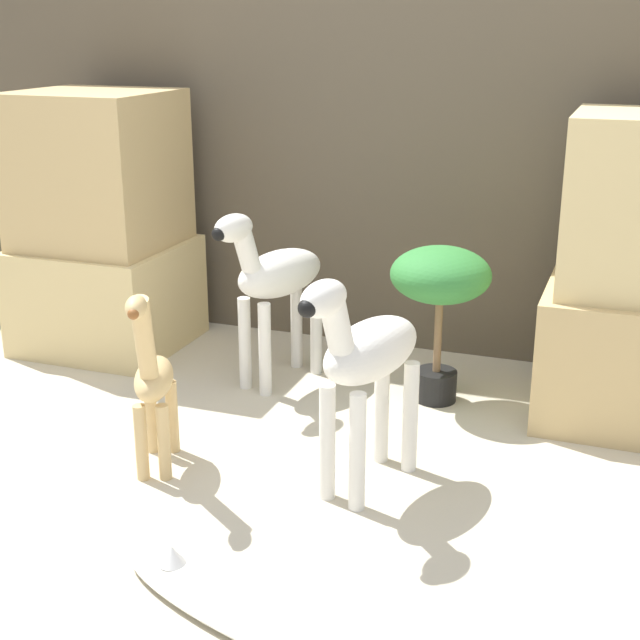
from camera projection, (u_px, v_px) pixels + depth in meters
ground_plane at (209, 527)px, 2.53m from camera, size 14.00×14.00×0.00m
wall_back at (382, 88)px, 3.66m from camera, size 6.40×0.08×2.20m
rock_pillar_left at (102, 228)px, 3.80m from camera, size 0.66×0.62×1.09m
zebra_right at (365, 358)px, 2.61m from camera, size 0.29×0.56×0.71m
zebra_left at (275, 279)px, 3.41m from camera, size 0.32×0.55×0.71m
giraffe_figurine at (152, 381)px, 2.76m from camera, size 0.23×0.40×0.63m
potted_palm_front at (440, 286)px, 3.23m from camera, size 0.37×0.37×0.59m
surfboard at (269, 613)px, 2.13m from camera, size 0.96×0.47×0.09m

